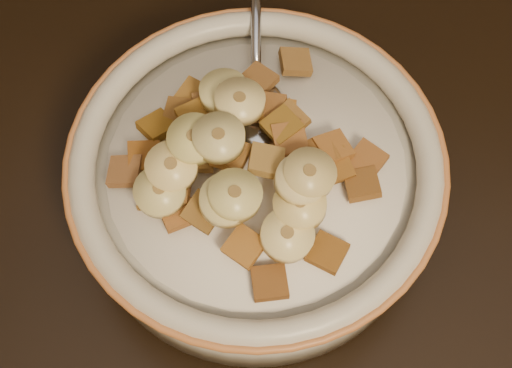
# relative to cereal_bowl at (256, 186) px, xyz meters

# --- Properties ---
(cereal_bowl) EXTENTS (0.23, 0.23, 0.05)m
(cereal_bowl) POSITION_rel_cereal_bowl_xyz_m (0.00, 0.00, 0.00)
(cereal_bowl) COLOR #B3B1A9
(cereal_bowl) RESTS_ON table
(milk) EXTENTS (0.19, 0.19, 0.00)m
(milk) POSITION_rel_cereal_bowl_xyz_m (0.00, 0.00, 0.03)
(milk) COLOR white
(milk) RESTS_ON cereal_bowl
(spoon) EXTENTS (0.05, 0.06, 0.01)m
(spoon) POSITION_rel_cereal_bowl_xyz_m (-0.01, 0.04, 0.03)
(spoon) COLOR #898EA2
(spoon) RESTS_ON cereal_bowl
(cereal_square_0) EXTENTS (0.02, 0.02, 0.01)m
(cereal_square_0) POSITION_rel_cereal_bowl_xyz_m (0.01, 0.03, 0.04)
(cereal_square_0) COLOR #925D1F
(cereal_square_0) RESTS_ON milk
(cereal_square_1) EXTENTS (0.02, 0.02, 0.01)m
(cereal_square_1) POSITION_rel_cereal_bowl_xyz_m (0.00, 0.03, 0.04)
(cereal_square_1) COLOR #975A2C
(cereal_square_1) RESTS_ON milk
(cereal_square_2) EXTENTS (0.03, 0.03, 0.01)m
(cereal_square_2) POSITION_rel_cereal_bowl_xyz_m (0.05, -0.05, 0.03)
(cereal_square_2) COLOR #90581D
(cereal_square_2) RESTS_ON milk
(cereal_square_3) EXTENTS (0.03, 0.03, 0.01)m
(cereal_square_3) POSITION_rel_cereal_bowl_xyz_m (0.05, 0.01, 0.04)
(cereal_square_3) COLOR brown
(cereal_square_3) RESTS_ON milk
(cereal_square_4) EXTENTS (0.03, 0.03, 0.01)m
(cereal_square_4) POSITION_rel_cereal_bowl_xyz_m (0.07, -0.01, 0.04)
(cereal_square_4) COLOR brown
(cereal_square_4) RESTS_ON milk
(cereal_square_5) EXTENTS (0.03, 0.03, 0.01)m
(cereal_square_5) POSITION_rel_cereal_bowl_xyz_m (-0.03, -0.04, 0.04)
(cereal_square_5) COLOR brown
(cereal_square_5) RESTS_ON milk
(cereal_square_6) EXTENTS (0.02, 0.02, 0.01)m
(cereal_square_6) POSITION_rel_cereal_bowl_xyz_m (-0.05, -0.03, 0.04)
(cereal_square_6) COLOR brown
(cereal_square_6) RESTS_ON milk
(cereal_square_7) EXTENTS (0.02, 0.02, 0.01)m
(cereal_square_7) POSITION_rel_cereal_bowl_xyz_m (0.02, -0.08, 0.03)
(cereal_square_7) COLOR brown
(cereal_square_7) RESTS_ON milk
(cereal_square_8) EXTENTS (0.03, 0.03, 0.01)m
(cereal_square_8) POSITION_rel_cereal_bowl_xyz_m (0.05, 0.00, 0.04)
(cereal_square_8) COLOR brown
(cereal_square_8) RESTS_ON milk
(cereal_square_9) EXTENTS (0.03, 0.03, 0.01)m
(cereal_square_9) POSITION_rel_cereal_bowl_xyz_m (0.00, -0.06, 0.04)
(cereal_square_9) COLOR olive
(cereal_square_9) RESTS_ON milk
(cereal_square_10) EXTENTS (0.02, 0.02, 0.01)m
(cereal_square_10) POSITION_rel_cereal_bowl_xyz_m (-0.05, 0.03, 0.04)
(cereal_square_10) COLOR brown
(cereal_square_10) RESTS_ON milk
(cereal_square_11) EXTENTS (0.02, 0.02, 0.01)m
(cereal_square_11) POSITION_rel_cereal_bowl_xyz_m (-0.06, -0.03, 0.03)
(cereal_square_11) COLOR olive
(cereal_square_11) RESTS_ON milk
(cereal_square_12) EXTENTS (0.03, 0.03, 0.01)m
(cereal_square_12) POSITION_rel_cereal_bowl_xyz_m (0.07, 0.01, 0.03)
(cereal_square_12) COLOR brown
(cereal_square_12) RESTS_ON milk
(cereal_square_13) EXTENTS (0.03, 0.02, 0.01)m
(cereal_square_13) POSITION_rel_cereal_bowl_xyz_m (0.01, 0.08, 0.03)
(cereal_square_13) COLOR #94612C
(cereal_square_13) RESTS_ON milk
(cereal_square_14) EXTENTS (0.02, 0.02, 0.01)m
(cereal_square_14) POSITION_rel_cereal_bowl_xyz_m (-0.04, -0.01, 0.04)
(cereal_square_14) COLOR olive
(cereal_square_14) RESTS_ON milk
(cereal_square_15) EXTENTS (0.03, 0.03, 0.01)m
(cereal_square_15) POSITION_rel_cereal_bowl_xyz_m (0.02, 0.03, 0.04)
(cereal_square_15) COLOR olive
(cereal_square_15) RESTS_ON milk
(cereal_square_16) EXTENTS (0.03, 0.03, 0.01)m
(cereal_square_16) POSITION_rel_cereal_bowl_xyz_m (-0.04, 0.02, 0.04)
(cereal_square_16) COLOR brown
(cereal_square_16) RESTS_ON milk
(cereal_square_17) EXTENTS (0.02, 0.02, 0.01)m
(cereal_square_17) POSITION_rel_cereal_bowl_xyz_m (-0.08, -0.02, 0.04)
(cereal_square_17) COLOR brown
(cereal_square_17) RESTS_ON milk
(cereal_square_18) EXTENTS (0.03, 0.02, 0.01)m
(cereal_square_18) POSITION_rel_cereal_bowl_xyz_m (-0.07, -0.01, 0.04)
(cereal_square_18) COLOR #613B0F
(cereal_square_18) RESTS_ON milk
(cereal_square_19) EXTENTS (0.03, 0.03, 0.01)m
(cereal_square_19) POSITION_rel_cereal_bowl_xyz_m (-0.05, 0.04, 0.03)
(cereal_square_19) COLOR brown
(cereal_square_19) RESTS_ON milk
(cereal_square_20) EXTENTS (0.03, 0.03, 0.01)m
(cereal_square_20) POSITION_rel_cereal_bowl_xyz_m (0.01, 0.02, 0.05)
(cereal_square_20) COLOR brown
(cereal_square_20) RESTS_ON milk
(cereal_square_21) EXTENTS (0.02, 0.02, 0.01)m
(cereal_square_21) POSITION_rel_cereal_bowl_xyz_m (0.01, -0.01, 0.05)
(cereal_square_21) COLOR olive
(cereal_square_21) RESTS_ON milk
(cereal_square_22) EXTENTS (0.03, 0.03, 0.01)m
(cereal_square_22) POSITION_rel_cereal_bowl_xyz_m (-0.01, 0.06, 0.04)
(cereal_square_22) COLOR brown
(cereal_square_22) RESTS_ON milk
(cereal_square_23) EXTENTS (0.03, 0.03, 0.01)m
(cereal_square_23) POSITION_rel_cereal_bowl_xyz_m (-0.07, 0.02, 0.03)
(cereal_square_23) COLOR brown
(cereal_square_23) RESTS_ON milk
(cereal_square_24) EXTENTS (0.03, 0.03, 0.01)m
(cereal_square_24) POSITION_rel_cereal_bowl_xyz_m (-0.04, -0.04, 0.04)
(cereal_square_24) COLOR #9D541F
(cereal_square_24) RESTS_ON milk
(cereal_square_25) EXTENTS (0.03, 0.03, 0.01)m
(cereal_square_25) POSITION_rel_cereal_bowl_xyz_m (-0.03, 0.03, 0.04)
(cereal_square_25) COLOR brown
(cereal_square_25) RESTS_ON milk
(cereal_square_26) EXTENTS (0.02, 0.02, 0.01)m
(cereal_square_26) POSITION_rel_cereal_bowl_xyz_m (-0.01, -0.01, 0.05)
(cereal_square_26) COLOR brown
(cereal_square_26) RESTS_ON milk
(cereal_square_27) EXTENTS (0.03, 0.03, 0.01)m
(cereal_square_27) POSITION_rel_cereal_bowl_xyz_m (0.02, 0.01, 0.05)
(cereal_square_27) COLOR brown
(cereal_square_27) RESTS_ON milk
(cereal_square_28) EXTENTS (0.03, 0.03, 0.01)m
(cereal_square_28) POSITION_rel_cereal_bowl_xyz_m (0.04, 0.01, 0.04)
(cereal_square_28) COLOR brown
(cereal_square_28) RESTS_ON milk
(banana_slice_0) EXTENTS (0.04, 0.04, 0.01)m
(banana_slice_0) POSITION_rel_cereal_bowl_xyz_m (0.03, -0.05, 0.05)
(banana_slice_0) COLOR beige
(banana_slice_0) RESTS_ON milk
(banana_slice_1) EXTENTS (0.04, 0.04, 0.01)m
(banana_slice_1) POSITION_rel_cereal_bowl_xyz_m (-0.01, 0.03, 0.06)
(banana_slice_1) COLOR #F2CD81
(banana_slice_1) RESTS_ON milk
(banana_slice_2) EXTENTS (0.03, 0.03, 0.02)m
(banana_slice_2) POSITION_rel_cereal_bowl_xyz_m (-0.01, -0.04, 0.06)
(banana_slice_2) COLOR #DFD388
(banana_slice_2) RESTS_ON milk
(banana_slice_3) EXTENTS (0.04, 0.04, 0.01)m
(banana_slice_3) POSITION_rel_cereal_bowl_xyz_m (-0.03, 0.04, 0.05)
(banana_slice_3) COLOR beige
(banana_slice_3) RESTS_ON milk
(banana_slice_4) EXTENTS (0.04, 0.04, 0.01)m
(banana_slice_4) POSITION_rel_cereal_bowl_xyz_m (-0.05, -0.02, 0.05)
(banana_slice_4) COLOR #FEDA80
(banana_slice_4) RESTS_ON milk
(banana_slice_5) EXTENTS (0.04, 0.04, 0.01)m
(banana_slice_5) POSITION_rel_cereal_bowl_xyz_m (-0.02, -0.00, 0.06)
(banana_slice_5) COLOR #D7CA71
(banana_slice_5) RESTS_ON milk
(banana_slice_6) EXTENTS (0.04, 0.04, 0.01)m
(banana_slice_6) POSITION_rel_cereal_bowl_xyz_m (0.03, -0.03, 0.05)
(banana_slice_6) COLOR #FBD682
(banana_slice_6) RESTS_ON milk
(banana_slice_7) EXTENTS (0.04, 0.04, 0.01)m
(banana_slice_7) POSITION_rel_cereal_bowl_xyz_m (-0.01, -0.04, 0.06)
(banana_slice_7) COLOR #F8E598
(banana_slice_7) RESTS_ON milk
(banana_slice_8) EXTENTS (0.04, 0.04, 0.02)m
(banana_slice_8) POSITION_rel_cereal_bowl_xyz_m (0.03, -0.02, 0.06)
(banana_slice_8) COLOR tan
(banana_slice_8) RESTS_ON milk
(banana_slice_9) EXTENTS (0.04, 0.04, 0.01)m
(banana_slice_9) POSITION_rel_cereal_bowl_xyz_m (-0.05, -0.03, 0.05)
(banana_slice_9) COLOR #E2D57B
(banana_slice_9) RESTS_ON milk
(banana_slice_10) EXTENTS (0.04, 0.04, 0.02)m
(banana_slice_10) POSITION_rel_cereal_bowl_xyz_m (0.03, -0.02, 0.06)
(banana_slice_10) COLOR #FAD893
(banana_slice_10) RESTS_ON milk
(banana_slice_11) EXTENTS (0.04, 0.04, 0.01)m
(banana_slice_11) POSITION_rel_cereal_bowl_xyz_m (-0.04, -0.00, 0.06)
(banana_slice_11) COLOR tan
(banana_slice_11) RESTS_ON milk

